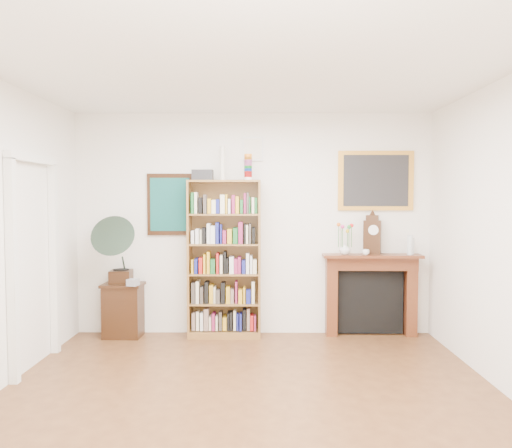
# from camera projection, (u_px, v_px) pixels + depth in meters

# --- Properties ---
(room) EXTENTS (4.51, 5.01, 2.81)m
(room) POSITION_uv_depth(u_px,v_px,m) (248.00, 241.00, 3.85)
(room) COLOR #4E2C17
(room) RESTS_ON ground
(door_casing) EXTENTS (0.08, 1.02, 2.17)m
(door_casing) POSITION_uv_depth(u_px,v_px,m) (35.00, 244.00, 5.07)
(door_casing) COLOR white
(door_casing) RESTS_ON left_wall
(teal_poster) EXTENTS (0.58, 0.04, 0.78)m
(teal_poster) POSITION_uv_depth(u_px,v_px,m) (170.00, 204.00, 6.32)
(teal_poster) COLOR black
(teal_poster) RESTS_ON back_wall
(small_picture) EXTENTS (0.26, 0.04, 0.30)m
(small_picture) POSITION_uv_depth(u_px,v_px,m) (253.00, 149.00, 6.27)
(small_picture) COLOR white
(small_picture) RESTS_ON back_wall
(gilt_painting) EXTENTS (0.95, 0.04, 0.75)m
(gilt_painting) POSITION_uv_depth(u_px,v_px,m) (376.00, 181.00, 6.28)
(gilt_painting) COLOR gold
(gilt_painting) RESTS_ON back_wall
(bookshelf) EXTENTS (0.90, 0.32, 2.25)m
(bookshelf) POSITION_uv_depth(u_px,v_px,m) (224.00, 250.00, 6.18)
(bookshelf) COLOR brown
(bookshelf) RESTS_ON floor
(side_cabinet) EXTENTS (0.50, 0.37, 0.67)m
(side_cabinet) POSITION_uv_depth(u_px,v_px,m) (123.00, 310.00, 6.21)
(side_cabinet) COLOR black
(side_cabinet) RESTS_ON floor
(fireplace) EXTENTS (1.23, 0.31, 1.03)m
(fireplace) POSITION_uv_depth(u_px,v_px,m) (371.00, 288.00, 6.28)
(fireplace) COLOR #4A1E11
(fireplace) RESTS_ON floor
(gramophone) EXTENTS (0.54, 0.67, 0.85)m
(gramophone) POSITION_uv_depth(u_px,v_px,m) (117.00, 246.00, 6.08)
(gramophone) COLOR black
(gramophone) RESTS_ON side_cabinet
(cd_stack) EXTENTS (0.15, 0.15, 0.08)m
(cd_stack) POSITION_uv_depth(u_px,v_px,m) (133.00, 282.00, 6.03)
(cd_stack) COLOR #ADACB9
(cd_stack) RESTS_ON side_cabinet
(mantel_clock) EXTENTS (0.24, 0.18, 0.49)m
(mantel_clock) POSITION_uv_depth(u_px,v_px,m) (372.00, 235.00, 6.23)
(mantel_clock) COLOR black
(mantel_clock) RESTS_ON fireplace
(flower_vase) EXTENTS (0.14, 0.14, 0.14)m
(flower_vase) POSITION_uv_depth(u_px,v_px,m) (345.00, 249.00, 6.19)
(flower_vase) COLOR silver
(flower_vase) RESTS_ON fireplace
(teacup) EXTENTS (0.11, 0.11, 0.07)m
(teacup) POSITION_uv_depth(u_px,v_px,m) (366.00, 252.00, 6.12)
(teacup) COLOR white
(teacup) RESTS_ON fireplace
(bottle_left) EXTENTS (0.07, 0.07, 0.24)m
(bottle_left) POSITION_uv_depth(u_px,v_px,m) (410.00, 245.00, 6.16)
(bottle_left) COLOR silver
(bottle_left) RESTS_ON fireplace
(bottle_right) EXTENTS (0.06, 0.06, 0.20)m
(bottle_right) POSITION_uv_depth(u_px,v_px,m) (412.00, 246.00, 6.22)
(bottle_right) COLOR silver
(bottle_right) RESTS_ON fireplace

